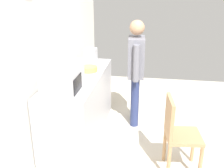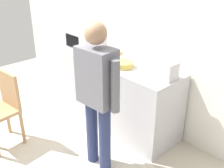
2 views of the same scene
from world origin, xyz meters
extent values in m
plane|color=beige|center=(0.00, 0.00, 0.00)|extent=(6.00, 6.00, 0.00)
cube|color=silver|center=(0.00, 1.60, 1.30)|extent=(5.40, 0.10, 2.60)
cube|color=#B7B7BC|center=(0.25, 1.22, 0.47)|extent=(1.84, 0.62, 0.94)
cube|color=silver|center=(-0.40, 1.21, 1.09)|extent=(0.50, 0.38, 0.30)
cube|color=black|center=(-0.46, 1.02, 1.09)|extent=(0.30, 0.01, 0.18)
cylinder|color=white|center=(0.09, 1.38, 0.95)|extent=(0.28, 0.28, 0.01)
cube|color=#E1AE7D|center=(0.09, 1.38, 0.98)|extent=(0.12, 0.12, 0.05)
cylinder|color=gold|center=(0.46, 1.13, 0.98)|extent=(0.26, 0.26, 0.07)
cube|color=silver|center=(1.03, 1.23, 1.04)|extent=(0.22, 0.18, 0.20)
cube|color=silver|center=(0.69, 1.50, 0.94)|extent=(0.13, 0.14, 0.01)
cube|color=silver|center=(0.45, 1.41, 0.94)|extent=(0.15, 0.11, 0.01)
cylinder|color=navy|center=(0.85, 0.47, 0.40)|extent=(0.13, 0.13, 0.81)
cylinder|color=navy|center=(0.65, 0.45, 0.40)|extent=(0.13, 0.13, 0.81)
cube|color=slate|center=(0.75, 0.46, 1.10)|extent=(0.42, 0.27, 0.60)
cylinder|color=slate|center=(1.00, 0.48, 1.07)|extent=(0.09, 0.09, 0.54)
cylinder|color=slate|center=(0.50, 0.44, 1.07)|extent=(0.09, 0.09, 0.54)
sphere|color=#A37A5B|center=(0.75, 0.46, 1.54)|extent=(0.22, 0.22, 0.22)
cylinder|color=#A87F56|center=(-0.51, -0.39, 0.23)|extent=(0.04, 0.04, 0.45)
cylinder|color=#A87F56|center=(-0.15, -0.35, 0.23)|extent=(0.04, 0.04, 0.45)
cylinder|color=#A87F56|center=(-0.54, -0.04, 0.23)|extent=(0.04, 0.04, 0.45)
cylinder|color=#A87F56|center=(-0.19, 0.00, 0.23)|extent=(0.04, 0.04, 0.45)
cube|color=#A87F56|center=(-0.35, -0.20, 0.47)|extent=(0.44, 0.44, 0.04)
cube|color=#A87F56|center=(-0.37, -0.02, 0.71)|extent=(0.40, 0.08, 0.45)
camera|label=1|loc=(-3.12, 0.20, 2.13)|focal=42.44mm
camera|label=2|loc=(2.67, -1.11, 2.19)|focal=43.54mm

